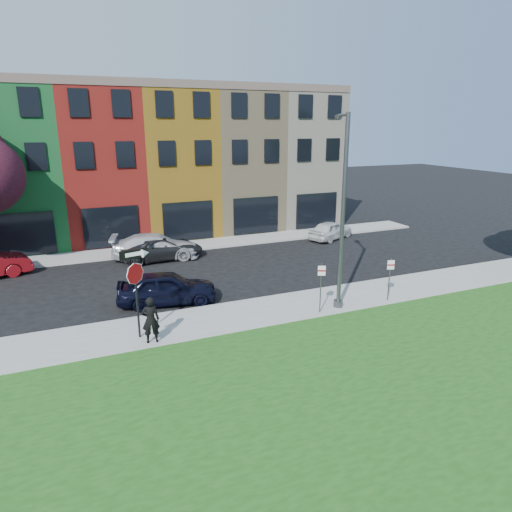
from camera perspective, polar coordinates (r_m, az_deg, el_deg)
name	(u,v)px	position (r m, az deg, el deg)	size (l,w,h in m)	color
ground	(301,342)	(17.41, 5.62, -10.61)	(120.00, 120.00, 0.00)	black
sidewalk_near	(308,304)	(20.67, 6.56, -6.00)	(40.00, 3.00, 0.12)	gray
sidewalk_far	(148,250)	(29.97, -13.37, 0.74)	(40.00, 2.40, 0.12)	gray
rowhouse_block	(135,164)	(35.25, -14.87, 11.07)	(30.00, 10.12, 10.00)	#BBAC9B
stop_sign	(135,276)	(17.04, -14.86, -2.42)	(1.03, 0.29, 3.42)	black
man	(151,320)	(17.10, -13.04, -7.79)	(0.69, 0.50, 1.76)	black
sedan_near	(167,288)	(20.91, -11.07, -3.92)	(4.64, 2.57, 1.49)	black
parked_car_silver	(156,247)	(27.98, -12.41, 1.17)	(5.51, 3.23, 1.50)	silver
parked_car_dark	(162,248)	(27.83, -11.67, 0.96)	(4.94, 2.47, 1.34)	black
parked_car_white	(331,230)	(32.49, 9.31, 3.22)	(4.08, 2.98, 1.29)	silver
street_lamp	(342,213)	(19.46, 10.70, 5.27)	(1.23, 2.44, 8.16)	#4C4F51
parking_sign_a	(321,282)	(19.24, 8.13, -3.26)	(0.30, 0.16, 2.17)	#4C4F51
parking_sign_b	(390,274)	(21.25, 16.38, -2.20)	(0.31, 0.14, 1.96)	#4C4F51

